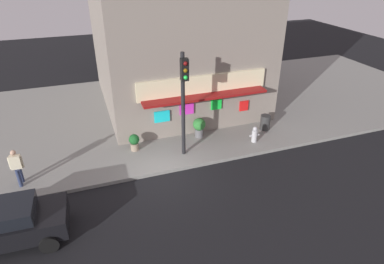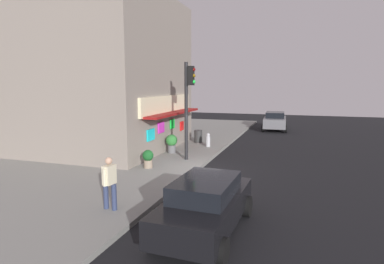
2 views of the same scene
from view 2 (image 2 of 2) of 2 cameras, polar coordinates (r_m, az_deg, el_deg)
name	(u,v)px [view 2 (image 2 of 2)]	position (r m, az deg, el deg)	size (l,w,h in m)	color
ground_plane	(200,170)	(15.44, 1.36, -6.75)	(62.34, 62.34, 0.00)	black
sidewalk	(83,159)	(18.38, -18.63, -4.48)	(41.56, 13.11, 0.17)	gray
corner_building	(91,75)	(21.11, -17.22, 9.51)	(9.05, 10.78, 8.86)	gray
traffic_light	(188,98)	(16.47, -0.67, 6.01)	(0.32, 0.58, 4.96)	black
fire_hydrant	(208,140)	(20.36, 2.83, -1.42)	(0.52, 0.28, 0.86)	#B2B2B7
trash_can	(198,136)	(21.81, 1.10, -0.76)	(0.54, 0.54, 0.83)	#2D2D2D
pedestrian	(109,181)	(10.41, -14.27, -8.34)	(0.56, 0.49, 1.65)	navy
potted_plant_by_doorway	(172,142)	(18.48, -3.60, -1.82)	(0.66, 0.66, 1.05)	#59595B
potted_plant_by_window	(148,158)	(15.30, -7.72, -4.53)	(0.52, 0.52, 0.84)	gray
parked_car_black	(205,204)	(9.05, 2.38, -12.54)	(4.23, 2.08, 1.50)	black
parked_car_grey	(275,121)	(29.84, 14.34, 1.93)	(4.20, 2.24, 1.62)	slate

